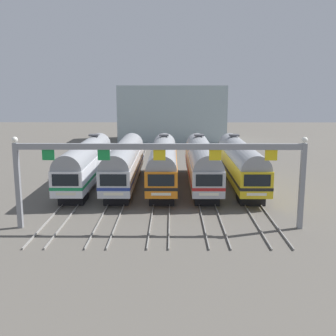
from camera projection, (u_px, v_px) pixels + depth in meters
name	position (u px, v px, depth m)	size (l,w,h in m)	color
ground_plane	(163.00, 186.00, 45.30)	(160.00, 160.00, 0.00)	#5B564F
track_bed	(165.00, 159.00, 61.97)	(17.93, 70.00, 0.15)	gray
commuter_train_white	(86.00, 162.00, 44.85)	(2.88, 18.06, 5.05)	white
commuter_train_silver	(125.00, 162.00, 44.81)	(2.88, 18.06, 4.77)	silver
commuter_train_orange	(163.00, 162.00, 44.78)	(2.88, 18.06, 5.05)	orange
commuter_train_stainless	(202.00, 162.00, 44.75)	(2.88, 18.06, 5.05)	#B2B5BA
commuter_train_yellow	(240.00, 162.00, 44.72)	(2.88, 18.06, 5.05)	gold
catenary_gantry	(159.00, 160.00, 31.05)	(21.66, 0.44, 6.97)	gray
maintenance_building	(172.00, 113.00, 82.84)	(20.51, 10.00, 10.66)	#9EB2B7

